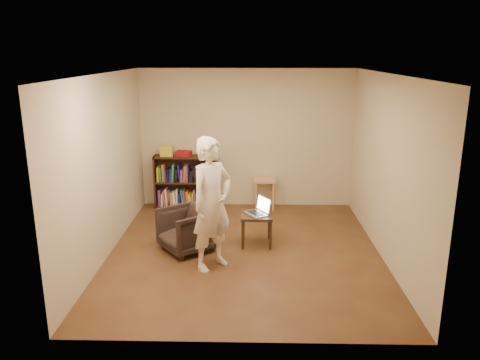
{
  "coord_description": "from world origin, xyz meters",
  "views": [
    {
      "loc": [
        0.08,
        -6.45,
        2.9
      ],
      "look_at": [
        -0.08,
        0.35,
        1.02
      ],
      "focal_mm": 35.0,
      "sensor_mm": 36.0,
      "label": 1
    }
  ],
  "objects_px": {
    "stool": "(265,184)",
    "armchair": "(187,230)",
    "bookshelf": "(187,185)",
    "laptop": "(259,210)",
    "side_table": "(257,219)",
    "person": "(212,204)"
  },
  "relations": [
    {
      "from": "side_table",
      "to": "bookshelf",
      "type": "bearing_deg",
      "value": 126.46
    },
    {
      "from": "bookshelf",
      "to": "laptop",
      "type": "bearing_deg",
      "value": -52.59
    },
    {
      "from": "side_table",
      "to": "laptop",
      "type": "xyz_separation_m",
      "value": [
        0.04,
        0.01,
        0.14
      ]
    },
    {
      "from": "bookshelf",
      "to": "side_table",
      "type": "distance_m",
      "value": 2.22
    },
    {
      "from": "bookshelf",
      "to": "laptop",
      "type": "relative_size",
      "value": 2.68
    },
    {
      "from": "armchair",
      "to": "laptop",
      "type": "height_order",
      "value": "laptop"
    },
    {
      "from": "side_table",
      "to": "person",
      "type": "bearing_deg",
      "value": -127.29
    },
    {
      "from": "bookshelf",
      "to": "stool",
      "type": "height_order",
      "value": "bookshelf"
    },
    {
      "from": "bookshelf",
      "to": "armchair",
      "type": "relative_size",
      "value": 1.68
    },
    {
      "from": "side_table",
      "to": "laptop",
      "type": "distance_m",
      "value": 0.15
    },
    {
      "from": "armchair",
      "to": "side_table",
      "type": "xyz_separation_m",
      "value": [
        1.05,
        0.25,
        0.08
      ]
    },
    {
      "from": "laptop",
      "to": "person",
      "type": "bearing_deg",
      "value": -70.37
    },
    {
      "from": "stool",
      "to": "person",
      "type": "xyz_separation_m",
      "value": [
        -0.79,
        -2.53,
        0.44
      ]
    },
    {
      "from": "bookshelf",
      "to": "person",
      "type": "distance_m",
      "value": 2.73
    },
    {
      "from": "stool",
      "to": "side_table",
      "type": "relative_size",
      "value": 1.19
    },
    {
      "from": "stool",
      "to": "laptop",
      "type": "height_order",
      "value": "laptop"
    },
    {
      "from": "armchair",
      "to": "side_table",
      "type": "distance_m",
      "value": 1.08
    },
    {
      "from": "stool",
      "to": "armchair",
      "type": "relative_size",
      "value": 0.82
    },
    {
      "from": "stool",
      "to": "person",
      "type": "relative_size",
      "value": 0.32
    },
    {
      "from": "armchair",
      "to": "bookshelf",
      "type": "bearing_deg",
      "value": 150.31
    },
    {
      "from": "stool",
      "to": "armchair",
      "type": "distance_m",
      "value": 2.32
    },
    {
      "from": "armchair",
      "to": "person",
      "type": "xyz_separation_m",
      "value": [
        0.43,
        -0.55,
        0.59
      ]
    }
  ]
}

